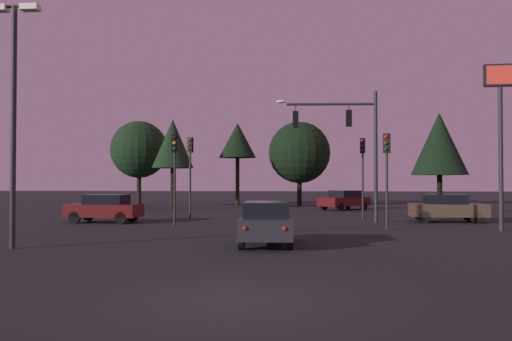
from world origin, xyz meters
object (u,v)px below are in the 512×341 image
parking_lot_lamp_post (14,94)px  tree_center_horizon (439,144)px  tree_lot_edge (238,141)px  car_crossing_right (105,208)px  traffic_light_corner_left (190,162)px  tree_behind_sign (299,153)px  tree_right_cluster (139,150)px  traffic_light_median (387,162)px  traffic_signal_mast_arm (348,135)px  car_far_lane (345,200)px  car_crossing_left (447,208)px  traffic_light_far_side (175,161)px  car_nearside_lane (267,222)px  traffic_light_corner_right (363,162)px  tree_left_far (173,144)px  store_sign_illuminated (500,110)px

parking_lot_lamp_post → tree_center_horizon: size_ratio=0.92×
tree_lot_edge → car_crossing_right: bearing=-102.3°
car_crossing_right → tree_lot_edge: (4.66, 21.38, 5.23)m
traffic_light_corner_left → tree_behind_sign: size_ratio=0.64×
traffic_light_corner_left → tree_right_cluster: bearing=118.0°
traffic_light_median → tree_right_cluster: size_ratio=0.59×
traffic_signal_mast_arm → car_far_lane: (0.83, 12.71, -3.97)m
tree_behind_sign → car_crossing_left: bearing=-65.8°
traffic_light_far_side → car_far_lane: (9.76, 15.37, -2.46)m
traffic_light_far_side → car_nearside_lane: traffic_light_far_side is taller
traffic_light_corner_right → tree_lot_edge: (-9.57, 17.18, 2.64)m
car_nearside_lane → car_crossing_left: size_ratio=1.02×
car_crossing_right → car_crossing_left: bearing=5.9°
parking_lot_lamp_post → tree_lot_edge: parking_lot_lamp_post is taller
tree_left_far → tree_lot_edge: size_ratio=0.92×
traffic_light_far_side → car_far_lane: 18.37m
car_far_lane → tree_behind_sign: (-3.51, 5.87, 4.01)m
traffic_light_corner_right → tree_left_far: bearing=147.0°
traffic_light_median → parking_lot_lamp_post: (-13.48, -7.88, 2.00)m
parking_lot_lamp_post → tree_right_cluster: (-4.49, 28.18, -0.15)m
traffic_light_corner_left → tree_center_horizon: tree_center_horizon is taller
car_far_lane → parking_lot_lamp_post: bearing=-117.6°
traffic_signal_mast_arm → tree_center_horizon: bearing=64.9°
car_crossing_left → store_sign_illuminated: (1.02, -5.10, 4.66)m
traffic_signal_mast_arm → traffic_light_median: (1.35, -4.21, -1.63)m
car_crossing_left → tree_right_cluster: size_ratio=0.56×
traffic_light_far_side → traffic_light_median: bearing=-8.6°
car_crossing_right → car_far_lane: size_ratio=0.96×
traffic_signal_mast_arm → store_sign_illuminated: (6.37, -4.37, 0.69)m
traffic_light_median → store_sign_illuminated: 5.53m
tree_lot_edge → tree_left_far: bearing=-116.8°
traffic_light_corner_right → parking_lot_lamp_post: (-13.23, -15.12, 1.76)m
traffic_signal_mast_arm → car_crossing_left: size_ratio=1.70×
traffic_light_far_side → tree_behind_sign: size_ratio=0.61×
tree_right_cluster → traffic_light_corner_left: bearing=-62.0°
car_nearside_lane → tree_lot_edge: (-4.69, 30.58, 5.23)m
traffic_light_corner_left → tree_left_far: 10.67m
traffic_light_median → tree_left_far: size_ratio=0.62×
traffic_light_corner_right → tree_right_cluster: tree_right_cluster is taller
tree_behind_sign → traffic_light_median: bearing=-80.0°
car_nearside_lane → tree_lot_edge: tree_lot_edge is taller
tree_behind_sign → tree_right_cluster: 14.16m
car_far_lane → tree_right_cluster: (-17.45, 3.39, 4.20)m
tree_left_far → tree_center_horizon: size_ratio=0.81×
car_nearside_lane → tree_center_horizon: 36.49m
traffic_light_corner_left → tree_center_horizon: bearing=46.3°
tree_right_cluster → tree_lot_edge: 9.19m
parking_lot_lamp_post → traffic_light_far_side: bearing=71.3°
traffic_light_median → tree_lot_edge: (-9.81, 24.42, 2.89)m
traffic_light_corner_right → car_far_lane: 10.02m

